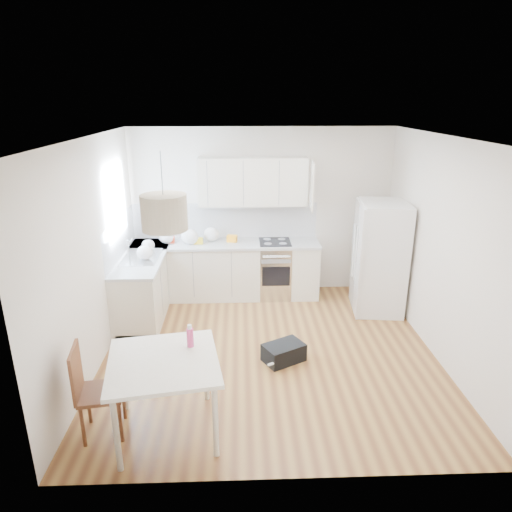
{
  "coord_description": "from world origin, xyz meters",
  "views": [
    {
      "loc": [
        -0.37,
        -5.18,
        3.11
      ],
      "look_at": [
        -0.16,
        0.4,
        1.17
      ],
      "focal_mm": 32.0,
      "sensor_mm": 36.0,
      "label": 1
    }
  ],
  "objects_px": {
    "refrigerator": "(380,257)",
    "gym_bag": "(284,352)",
    "dining_table": "(164,369)",
    "dining_chair": "(101,391)"
  },
  "relations": [
    {
      "from": "refrigerator",
      "to": "gym_bag",
      "type": "bearing_deg",
      "value": -131.64
    },
    {
      "from": "dining_table",
      "to": "dining_chair",
      "type": "bearing_deg",
      "value": 169.49
    },
    {
      "from": "dining_chair",
      "to": "gym_bag",
      "type": "height_order",
      "value": "dining_chair"
    },
    {
      "from": "refrigerator",
      "to": "dining_table",
      "type": "relative_size",
      "value": 1.44
    },
    {
      "from": "refrigerator",
      "to": "dining_table",
      "type": "xyz_separation_m",
      "value": [
        -2.85,
        -2.68,
        -0.13
      ]
    },
    {
      "from": "dining_table",
      "to": "gym_bag",
      "type": "bearing_deg",
      "value": 34.71
    },
    {
      "from": "dining_table",
      "to": "gym_bag",
      "type": "height_order",
      "value": "dining_table"
    },
    {
      "from": "refrigerator",
      "to": "dining_table",
      "type": "height_order",
      "value": "refrigerator"
    },
    {
      "from": "refrigerator",
      "to": "dining_table",
      "type": "bearing_deg",
      "value": -130.83
    },
    {
      "from": "dining_table",
      "to": "dining_chair",
      "type": "relative_size",
      "value": 1.23
    }
  ]
}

